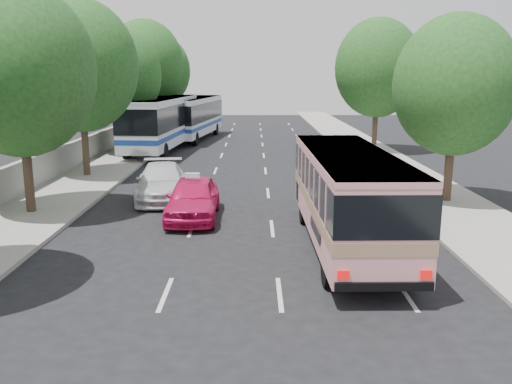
{
  "coord_description": "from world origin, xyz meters",
  "views": [
    {
      "loc": [
        0.37,
        -14.86,
        5.46
      ],
      "look_at": [
        0.41,
        2.86,
        1.6
      ],
      "focal_mm": 38.0,
      "sensor_mm": 36.0,
      "label": 1
    }
  ],
  "objects_px": {
    "pink_bus": "(348,189)",
    "tour_coach_front": "(162,119)",
    "tour_coach_rear": "(194,114)",
    "pink_taxi": "(193,198)",
    "white_pickup": "(162,182)"
  },
  "relations": [
    {
      "from": "pink_bus",
      "to": "white_pickup",
      "type": "bearing_deg",
      "value": 134.68
    },
    {
      "from": "tour_coach_front",
      "to": "tour_coach_rear",
      "type": "bearing_deg",
      "value": 83.09
    },
    {
      "from": "pink_taxi",
      "to": "tour_coach_rear",
      "type": "height_order",
      "value": "tour_coach_rear"
    },
    {
      "from": "tour_coach_rear",
      "to": "white_pickup",
      "type": "bearing_deg",
      "value": -79.84
    },
    {
      "from": "pink_taxi",
      "to": "tour_coach_front",
      "type": "height_order",
      "value": "tour_coach_front"
    },
    {
      "from": "white_pickup",
      "to": "tour_coach_rear",
      "type": "xyz_separation_m",
      "value": [
        -1.02,
        22.69,
        1.36
      ]
    },
    {
      "from": "pink_bus",
      "to": "pink_taxi",
      "type": "bearing_deg",
      "value": 145.13
    },
    {
      "from": "pink_taxi",
      "to": "tour_coach_rear",
      "type": "relative_size",
      "value": 0.39
    },
    {
      "from": "tour_coach_rear",
      "to": "pink_taxi",
      "type": "bearing_deg",
      "value": -76.29
    },
    {
      "from": "pink_bus",
      "to": "tour_coach_front",
      "type": "relative_size",
      "value": 0.75
    },
    {
      "from": "white_pickup",
      "to": "tour_coach_front",
      "type": "distance_m",
      "value": 15.72
    },
    {
      "from": "white_pickup",
      "to": "pink_taxi",
      "type": "bearing_deg",
      "value": -69.64
    },
    {
      "from": "tour_coach_front",
      "to": "pink_bus",
      "type": "bearing_deg",
      "value": -61.97
    },
    {
      "from": "white_pickup",
      "to": "tour_coach_front",
      "type": "bearing_deg",
      "value": 91.94
    },
    {
      "from": "tour_coach_rear",
      "to": "pink_bus",
      "type": "bearing_deg",
      "value": -67.12
    }
  ]
}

